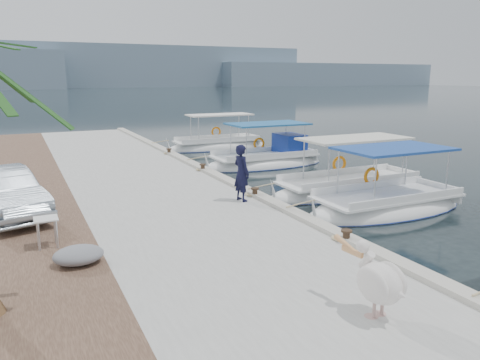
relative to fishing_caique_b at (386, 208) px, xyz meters
name	(u,v)px	position (x,y,z in m)	size (l,w,h in m)	color
ground	(286,221)	(-3.74, 0.51, -0.12)	(400.00, 400.00, 0.00)	black
concrete_quay	(153,190)	(-6.74, 5.51, 0.13)	(6.00, 40.00, 0.50)	#A1A19C
quay_curb	(219,176)	(-3.96, 5.51, 0.44)	(0.44, 40.00, 0.12)	#AEAA9B
cobblestone_strip	(11,205)	(-11.74, 5.51, 0.13)	(4.00, 40.00, 0.50)	#4D3528
distant_hills	(106,69)	(25.87, 202.00, 7.49)	(330.00, 60.00, 18.00)	slate
fishing_caique_b	(386,208)	(0.00, 0.00, 0.00)	(6.30, 2.53, 2.83)	white
fishing_caique_c	(348,190)	(0.46, 2.65, 0.00)	(7.22, 2.26, 2.83)	white
fishing_caique_d	(266,162)	(0.32, 9.27, 0.07)	(6.73, 2.54, 2.83)	white
fishing_caique_e	(218,147)	(0.27, 15.73, 0.00)	(6.85, 1.98, 2.83)	white
mooring_bollards	(255,192)	(-4.09, 2.01, 0.57)	(0.28, 20.28, 0.33)	black
pelican	(378,281)	(-5.93, -6.18, 1.02)	(0.63, 1.62, 1.26)	tan
fisherman	(241,173)	(-4.71, 1.78, 1.32)	(0.69, 0.45, 1.90)	black
parked_car	(3,193)	(-11.84, 3.14, 1.09)	(1.52, 4.37, 1.44)	#A1ADB8
tarp_bundle	(78,255)	(-10.32, -1.53, 0.58)	(1.10, 0.90, 0.40)	slate
folding_table	(46,226)	(-10.86, -0.10, 0.90)	(0.55, 0.55, 0.73)	silver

